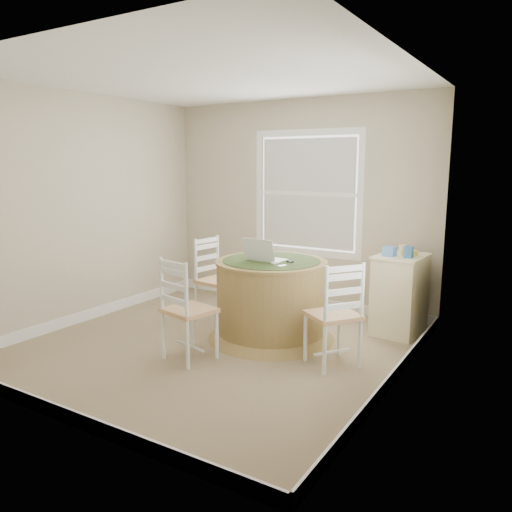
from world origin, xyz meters
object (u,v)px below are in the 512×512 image
Objects in this scene: chair_right at (333,315)px; laptop at (265,257)px; corner_chest at (399,294)px; round_table at (271,296)px; chair_left at (218,280)px; chair_near at (189,310)px.

chair_right is 2.51× the size of laptop.
laptop is 0.44× the size of corner_chest.
round_table is 0.42m from laptop.
chair_left is 0.91m from laptop.
round_table is 0.86m from chair_left.
round_table is at bearing -99.46° from chair_near.
corner_chest is (1.46, 1.76, -0.04)m from chair_near.
chair_left is (-0.84, 0.21, 0.02)m from round_table.
chair_near is 1.00× the size of chair_right.
chair_left is 1.00× the size of chair_right.
round_table is at bearing -76.65° from chair_right.
laptop reaches higher than round_table.
chair_left is 1.00× the size of chair_near.
chair_near reaches higher than round_table.
round_table is 1.56× the size of corner_chest.
chair_near and chair_right have the same top height.
round_table is 0.91m from chair_right.
laptop is (0.31, 0.86, 0.39)m from chair_near.
chair_right is at bearing -6.94° from round_table.
laptop reaches higher than corner_chest.
chair_right is 1.01m from laptop.
chair_left is 1.76m from chair_right.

